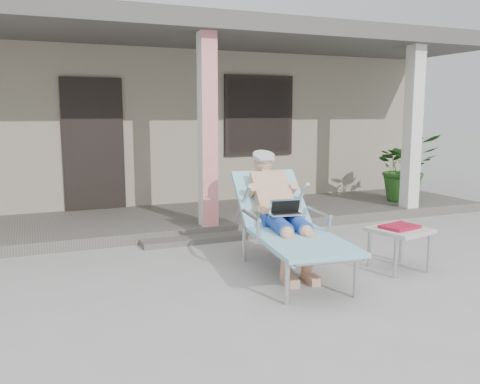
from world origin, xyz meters
name	(u,v)px	position (x,y,z in m)	size (l,w,h in m)	color
ground	(278,282)	(0.00, 0.00, 0.00)	(60.00, 60.00, 0.00)	#9E9E99
house	(141,114)	(0.00, 6.50, 1.67)	(10.40, 5.40, 3.30)	gray
porch_deck	(191,219)	(0.00, 3.00, 0.07)	(10.00, 2.00, 0.15)	#605B56
porch_overhang	(189,37)	(0.00, 2.95, 2.79)	(10.00, 2.30, 2.85)	silver
porch_step	(216,238)	(0.00, 1.85, 0.04)	(2.00, 0.30, 0.07)	#605B56
lounger	(284,194)	(0.26, 0.39, 0.83)	(1.02, 2.13, 1.35)	#B7B7BC
side_table	(399,232)	(1.40, -0.12, 0.42)	(0.67, 0.67, 0.50)	#B6B6B1
potted_palm	(405,167)	(3.87, 2.70, 0.75)	(1.08, 0.93, 1.20)	#26591E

